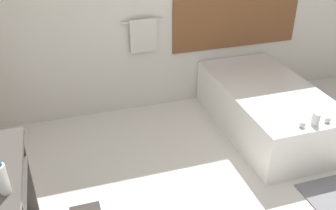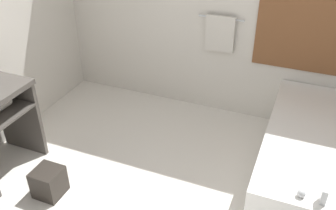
{
  "view_description": "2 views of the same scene",
  "coord_description": "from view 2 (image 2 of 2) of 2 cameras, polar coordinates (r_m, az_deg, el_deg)",
  "views": [
    {
      "loc": [
        -1.28,
        -1.96,
        2.47
      ],
      "look_at": [
        -0.44,
        0.74,
        0.84
      ],
      "focal_mm": 40.0,
      "sensor_mm": 36.0,
      "label": 1
    },
    {
      "loc": [
        0.64,
        -1.63,
        2.45
      ],
      "look_at": [
        -0.39,
        0.89,
        0.77
      ],
      "focal_mm": 40.0,
      "sensor_mm": 36.0,
      "label": 2
    }
  ],
  "objects": [
    {
      "name": "waste_bin",
      "position": [
        3.54,
        -17.7,
        -11.13
      ],
      "size": [
        0.24,
        0.24,
        0.26
      ],
      "color": "#2D2823",
      "rests_on": "ground_plane"
    },
    {
      "name": "wall_back_with_blinds",
      "position": [
        4.06,
        13.26,
        15.09
      ],
      "size": [
        7.4,
        0.13,
        2.7
      ],
      "color": "silver",
      "rests_on": "ground_plane"
    },
    {
      "name": "bathtub",
      "position": [
        3.62,
        22.3,
        -7.53
      ],
      "size": [
        1.0,
        1.83,
        0.67
      ],
      "color": "white",
      "rests_on": "ground_plane"
    }
  ]
}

